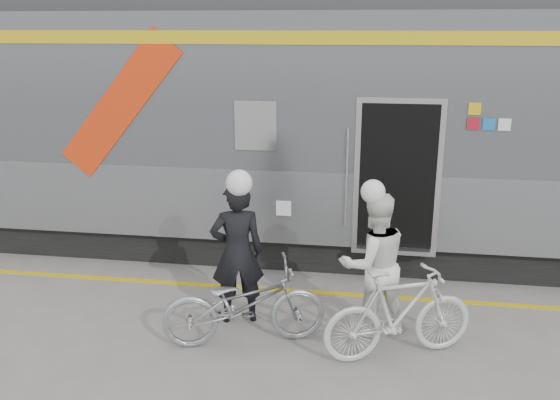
% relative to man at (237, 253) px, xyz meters
% --- Properties ---
extents(ground, '(90.00, 90.00, 0.00)m').
position_rel_man_xyz_m(ground, '(1.21, -1.22, -0.91)').
color(ground, slate).
rests_on(ground, ground).
extents(train, '(24.00, 3.17, 4.10)m').
position_rel_man_xyz_m(train, '(-0.23, 2.98, 1.15)').
color(train, black).
rests_on(train, ground).
extents(safety_strip, '(24.00, 0.12, 0.01)m').
position_rel_man_xyz_m(safety_strip, '(1.21, 0.93, -0.90)').
color(safety_strip, gold).
rests_on(safety_strip, ground).
extents(man, '(0.76, 0.61, 1.81)m').
position_rel_man_xyz_m(man, '(0.00, 0.00, 0.00)').
color(man, black).
rests_on(man, ground).
extents(bicycle_left, '(2.01, 1.21, 1.00)m').
position_rel_man_xyz_m(bicycle_left, '(0.20, -0.55, -0.41)').
color(bicycle_left, '#999BA0').
rests_on(bicycle_left, ground).
extents(woman, '(1.05, 0.95, 1.76)m').
position_rel_man_xyz_m(woman, '(1.67, -0.04, -0.03)').
color(woman, white).
rests_on(woman, ground).
extents(bicycle_right, '(1.83, 1.15, 1.07)m').
position_rel_man_xyz_m(bicycle_right, '(1.97, -0.59, -0.37)').
color(bicycle_right, beige).
rests_on(bicycle_right, ground).
extents(helmet_man, '(0.31, 0.31, 0.31)m').
position_rel_man_xyz_m(helmet_man, '(0.00, 0.00, 1.06)').
color(helmet_man, white).
rests_on(helmet_man, man).
extents(helmet_woman, '(0.28, 0.28, 0.28)m').
position_rel_man_xyz_m(helmet_woman, '(1.67, -0.04, 0.99)').
color(helmet_woman, white).
rests_on(helmet_woman, woman).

